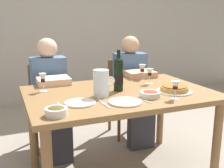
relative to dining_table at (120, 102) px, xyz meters
name	(u,v)px	position (x,y,z in m)	size (l,w,h in m)	color
back_wall	(56,15)	(0.00, 2.53, 0.73)	(8.00, 0.10, 2.80)	#B2ADA3
dining_table	(120,102)	(0.00, 0.00, 0.00)	(1.50, 1.00, 0.76)	olive
wine_bottle	(119,74)	(0.00, 0.03, 0.23)	(0.08, 0.08, 0.34)	black
water_pitcher	(101,85)	(-0.19, -0.08, 0.18)	(0.17, 0.12, 0.21)	silver
baked_tart	(174,89)	(0.41, -0.18, 0.12)	(0.29, 0.29, 0.06)	silver
salad_bowl	(150,94)	(0.15, -0.24, 0.12)	(0.16, 0.16, 0.05)	silver
olive_bowl	(56,111)	(-0.59, -0.38, 0.12)	(0.14, 0.14, 0.06)	white
wine_glass_left_diner	(150,73)	(0.36, 0.15, 0.19)	(0.07, 0.07, 0.14)	silver
wine_glass_right_diner	(142,69)	(0.40, 0.35, 0.20)	(0.07, 0.07, 0.15)	silver
wine_glass_centre	(175,86)	(0.29, -0.35, 0.19)	(0.07, 0.07, 0.14)	silver
wine_glass_spare	(43,79)	(-0.58, 0.24, 0.20)	(0.06, 0.06, 0.15)	silver
dinner_plate_left_setting	(125,102)	(-0.09, -0.30, 0.10)	(0.24, 0.24, 0.01)	silver
dinner_plate_right_setting	(80,103)	(-0.39, -0.19, 0.10)	(0.22, 0.22, 0.01)	silver
fork_left_setting	(106,105)	(-0.24, -0.30, 0.09)	(0.16, 0.01, 0.01)	silver
knife_left_setting	(144,100)	(0.06, -0.30, 0.09)	(0.18, 0.01, 0.01)	silver
knife_right_setting	(100,101)	(-0.24, -0.19, 0.09)	(0.18, 0.01, 0.01)	silver
spoon_right_setting	(59,106)	(-0.54, -0.19, 0.09)	(0.16, 0.01, 0.01)	silver
chair_left	(48,100)	(-0.45, 0.87, -0.17)	(0.40, 0.40, 0.87)	brown
diner_left	(51,95)	(-0.45, 0.64, -0.05)	(0.34, 0.50, 1.16)	#4C6B93
chair_right	(125,92)	(0.46, 0.86, -0.17)	(0.42, 0.42, 0.87)	brown
diner_right	(134,87)	(0.44, 0.63, -0.05)	(0.35, 0.52, 1.16)	#4C6B93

